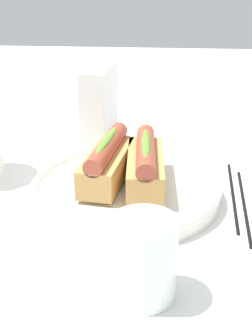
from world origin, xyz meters
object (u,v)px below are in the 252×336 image
Objects in this scene: chopstick_far at (244,204)px; chopstick_near at (233,194)px; napkin_box at (99,109)px; water_glass at (144,261)px; hotdog_front at (145,164)px; serving_bowl at (126,189)px; hotdog_back at (107,162)px.

chopstick_near is at bearing 25.55° from chopstick_far.
napkin_box is 0.68× the size of chopstick_near.
water_glass reaches higher than chopstick_near.
hotdog_front is 1.69× the size of water_glass.
hotdog_back is (0.00, 0.03, 0.04)m from serving_bowl.
chopstick_near is 0.03m from chopstick_far.
hotdog_back is 0.19m from chopstick_near.
hotdog_back is 1.73× the size of water_glass.
hotdog_front is 1.01× the size of napkin_box.
hotdog_back is at bearing -163.04° from napkin_box.
chopstick_far is (0.20, -0.13, -0.04)m from water_glass.
napkin_box is (0.18, 0.03, 0.02)m from hotdog_back.
water_glass is (-0.21, -0.01, -0.01)m from hotdog_front.
napkin_box is at bearing 25.43° from hotdog_front.
napkin_box reaches higher than water_glass.
hotdog_back is 1.04× the size of napkin_box.
water_glass is 0.25m from chopstick_far.
napkin_box is at bearing 18.41° from serving_bowl.
hotdog_back is 0.71× the size of chopstick_far.
hotdog_back reaches higher than chopstick_far.
hotdog_front is 0.14m from chopstick_near.
chopstick_far is at bearing -154.67° from chopstick_near.
hotdog_front is 0.98× the size of hotdog_back.
hotdog_front is at bearing 103.10° from chopstick_near.
hotdog_back reaches higher than water_glass.
hotdog_back is at bearing 99.14° from chopstick_near.
hotdog_front is at bearing -93.88° from serving_bowl.
napkin_box is at bearing 10.61° from hotdog_back.
serving_bowl is 0.17m from chopstick_far.
chopstick_far is at bearing -93.29° from hotdog_front.
napkin_box is (0.19, 0.06, 0.06)m from serving_bowl.
hotdog_back is at bearing 86.12° from serving_bowl.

